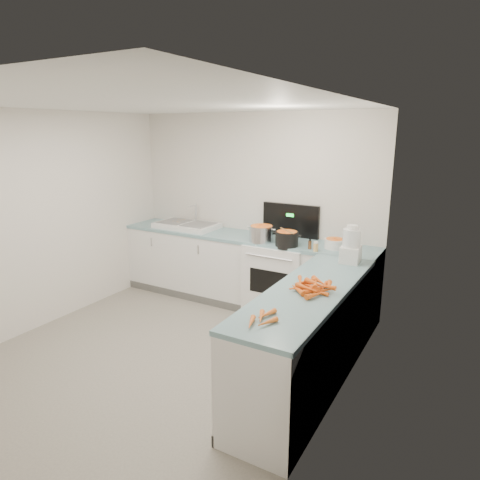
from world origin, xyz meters
The scene contains 19 objects.
floor centered at (0.00, 0.00, 0.00)m, with size 3.50×4.00×0.00m, color gray, non-canonical shape.
ceiling centered at (0.00, 0.00, 2.50)m, with size 3.50×4.00×0.00m, color silver, non-canonical shape.
wall_back centered at (0.00, 2.00, 1.25)m, with size 3.50×2.50×0.00m, color silver, non-canonical shape.
wall_left centered at (-1.75, 0.00, 1.25)m, with size 4.00×2.50×0.00m, color silver, non-canonical shape.
wall_right centered at (1.75, 0.00, 1.25)m, with size 4.00×2.50×0.00m, color silver, non-canonical shape.
counter_back centered at (0.00, 1.70, 0.47)m, with size 3.50×0.62×0.94m.
counter_right centered at (1.45, 0.30, 0.47)m, with size 0.62×2.20×0.94m.
stove centered at (0.55, 1.69, 0.47)m, with size 0.76×0.65×1.36m.
sink centered at (-0.90, 1.70, 0.98)m, with size 0.86×0.52×0.31m.
steel_pot centered at (0.35, 1.54, 1.03)m, with size 0.30×0.30×0.22m, color silver.
black_pot centered at (0.71, 1.51, 1.02)m, with size 0.27×0.27×0.19m, color black.
wooden_spoon centered at (0.71, 1.51, 1.12)m, with size 0.01×0.01×0.34m, color #AD7A47.
mixing_bowl centered at (1.24, 1.68, 1.00)m, with size 0.24×0.24×0.11m, color white.
extract_bottle centered at (0.99, 1.51, 0.99)m, with size 0.04×0.04×0.10m, color #593319.
spice_jar centered at (1.09, 1.45, 0.99)m, with size 0.06×0.06×0.10m, color #E5B266.
food_processor centered at (1.54, 1.24, 1.11)m, with size 0.21×0.25×0.39m.
carrot_pile centered at (1.48, 0.26, 0.98)m, with size 0.39×0.44×0.10m.
peeled_carrots centered at (1.38, -0.49, 0.96)m, with size 0.20×0.37×0.04m.
peelings centered at (-1.07, 1.73, 1.02)m, with size 0.16×0.27×0.01m.
Camera 1 is at (2.65, -3.02, 2.27)m, focal length 32.00 mm.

